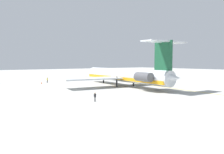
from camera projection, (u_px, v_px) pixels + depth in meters
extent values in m
plane|color=#ADADA8|center=(140.00, 83.00, 71.51)|extent=(309.60, 309.60, 0.00)
cylinder|color=silver|center=(123.00, 75.00, 62.36)|extent=(35.81, 5.77, 3.80)
cone|color=silver|center=(94.00, 73.00, 77.16)|extent=(4.16, 3.86, 3.65)
cone|color=silver|center=(171.00, 78.00, 47.53)|extent=(5.72, 3.53, 3.23)
cube|color=orange|center=(123.00, 78.00, 62.42)|extent=(35.02, 5.80, 0.84)
cube|color=silver|center=(92.00, 79.00, 57.63)|extent=(8.39, 16.59, 0.38)
cube|color=silver|center=(146.00, 76.00, 68.49)|extent=(6.72, 16.12, 0.38)
cylinder|color=#515156|center=(144.00, 77.00, 50.45)|extent=(4.87, 2.46, 2.21)
cube|color=silver|center=(146.00, 77.00, 50.82)|extent=(2.91, 1.37, 0.46)
cylinder|color=#515156|center=(162.00, 76.00, 53.83)|extent=(4.87, 2.46, 2.21)
cube|color=silver|center=(160.00, 76.00, 53.47)|extent=(2.91, 1.37, 0.46)
cube|color=#195133|center=(163.00, 56.00, 49.16)|extent=(5.16, 0.66, 6.73)
cube|color=silver|center=(155.00, 41.00, 46.94)|extent=(3.87, 5.73, 0.27)
cube|color=silver|center=(174.00, 43.00, 50.31)|extent=(3.87, 5.73, 0.27)
cylinder|color=black|center=(104.00, 79.00, 71.53)|extent=(0.42, 0.42, 2.88)
cylinder|color=black|center=(117.00, 82.00, 59.81)|extent=(0.42, 0.42, 2.88)
cylinder|color=black|center=(134.00, 81.00, 63.17)|extent=(0.42, 0.42, 2.88)
cylinder|color=black|center=(137.00, 78.00, 90.56)|extent=(0.10, 0.10, 0.80)
cylinder|color=black|center=(138.00, 78.00, 90.44)|extent=(0.10, 0.10, 0.80)
cylinder|color=#262628|center=(138.00, 76.00, 90.45)|extent=(0.27, 0.27, 0.63)
sphere|color=#8C6647|center=(138.00, 75.00, 90.42)|extent=(0.25, 0.25, 0.25)
cylinder|color=#262628|center=(137.00, 76.00, 90.59)|extent=(0.07, 0.07, 0.54)
cylinder|color=#262628|center=(138.00, 76.00, 90.31)|extent=(0.07, 0.07, 0.54)
cylinder|color=black|center=(95.00, 100.00, 37.47)|extent=(0.10, 0.10, 0.79)
cylinder|color=black|center=(95.00, 99.00, 37.51)|extent=(0.10, 0.10, 0.79)
cylinder|color=#262628|center=(95.00, 95.00, 37.44)|extent=(0.27, 0.27, 0.62)
sphere|color=tan|center=(95.00, 93.00, 37.41)|extent=(0.25, 0.25, 0.25)
cylinder|color=#262628|center=(94.00, 95.00, 37.39)|extent=(0.07, 0.07, 0.53)
cylinder|color=#262628|center=(96.00, 95.00, 37.49)|extent=(0.07, 0.07, 0.53)
cylinder|color=black|center=(114.00, 78.00, 86.68)|extent=(0.10, 0.10, 0.80)
cylinder|color=black|center=(114.00, 78.00, 86.55)|extent=(0.10, 0.10, 0.80)
cylinder|color=orange|center=(114.00, 77.00, 86.57)|extent=(0.27, 0.27, 0.63)
sphere|color=#8C6647|center=(114.00, 75.00, 86.54)|extent=(0.25, 0.25, 0.25)
cylinder|color=orange|center=(114.00, 76.00, 86.73)|extent=(0.07, 0.07, 0.54)
cylinder|color=orange|center=(114.00, 77.00, 86.40)|extent=(0.07, 0.07, 0.54)
cylinder|color=black|center=(47.00, 82.00, 71.77)|extent=(0.11, 0.11, 0.86)
cylinder|color=black|center=(47.00, 82.00, 71.83)|extent=(0.11, 0.11, 0.86)
cylinder|color=yellow|center=(47.00, 79.00, 71.74)|extent=(0.29, 0.29, 0.68)
sphere|color=#8C6647|center=(47.00, 78.00, 71.71)|extent=(0.27, 0.27, 0.27)
cylinder|color=yellow|center=(48.00, 79.00, 71.66)|extent=(0.08, 0.08, 0.58)
cylinder|color=yellow|center=(47.00, 79.00, 71.82)|extent=(0.08, 0.08, 0.58)
cone|color=#EA590F|center=(42.00, 83.00, 68.69)|extent=(0.40, 0.40, 0.55)
cube|color=gold|center=(142.00, 84.00, 67.31)|extent=(95.16, 9.06, 0.01)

